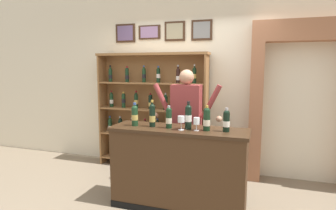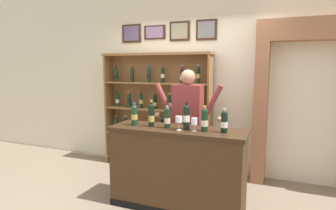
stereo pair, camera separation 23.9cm
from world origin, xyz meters
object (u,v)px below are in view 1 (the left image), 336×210
object	(u,v)px
wine_shelf	(152,110)
tasting_bottle_grappa	(207,119)
shopkeeper	(186,116)
tasting_bottle_brunello	(169,117)
tasting_bottle_prosecco	(226,121)
wine_glass_center	(181,120)
tasting_bottle_super_tuscan	(152,115)
tasting_bottle_chianti	(135,115)
wine_glass_left	(197,122)
tasting_counter	(179,168)
tasting_bottle_vin_santo	(188,116)

from	to	relation	value
wine_shelf	tasting_bottle_grappa	size ratio (longest dim) A/B	6.64
shopkeeper	tasting_bottle_brunello	size ratio (longest dim) A/B	6.23
tasting_bottle_prosecco	wine_glass_center	bearing A→B (deg)	-170.58
wine_shelf	tasting_bottle_super_tuscan	distance (m)	1.36
tasting_bottle_chianti	tasting_bottle_grappa	size ratio (longest dim) A/B	0.98
tasting_bottle_prosecco	shopkeeper	bearing A→B (deg)	137.24
wine_glass_left	tasting_counter	bearing A→B (deg)	165.80
tasting_bottle_brunello	wine_glass_left	size ratio (longest dim) A/B	1.78
tasting_counter	wine_glass_center	world-z (taller)	wine_glass_center
tasting_bottle_grappa	tasting_bottle_chianti	bearing A→B (deg)	-179.70
tasting_bottle_grappa	wine_glass_center	bearing A→B (deg)	-167.16
wine_glass_center	tasting_bottle_prosecco	bearing A→B (deg)	9.42
tasting_bottle_brunello	tasting_bottle_vin_santo	world-z (taller)	tasting_bottle_vin_santo
tasting_bottle_vin_santo	tasting_bottle_prosecco	size ratio (longest dim) A/B	1.21
tasting_bottle_vin_santo	tasting_bottle_chianti	bearing A→B (deg)	-178.18
wine_shelf	tasting_bottle_prosecco	xyz separation A→B (m)	(1.38, -1.25, 0.12)
wine_glass_center	tasting_bottle_chianti	bearing A→B (deg)	174.40
shopkeeper	tasting_bottle_prosecco	world-z (taller)	shopkeeper
tasting_counter	tasting_bottle_prosecco	world-z (taller)	tasting_bottle_prosecco
tasting_counter	tasting_bottle_grappa	bearing A→B (deg)	-4.32
tasting_bottle_super_tuscan	tasting_bottle_brunello	xyz separation A→B (m)	(0.22, -0.02, -0.01)
shopkeeper	tasting_bottle_grappa	world-z (taller)	shopkeeper
tasting_bottle_brunello	tasting_bottle_chianti	bearing A→B (deg)	179.91
shopkeeper	wine_glass_left	size ratio (longest dim) A/B	11.10
wine_glass_center	wine_glass_left	bearing A→B (deg)	10.60
tasting_bottle_prosecco	wine_glass_left	distance (m)	0.33
tasting_bottle_super_tuscan	tasting_bottle_chianti	bearing A→B (deg)	-175.94
tasting_bottle_prosecco	wine_glass_center	size ratio (longest dim) A/B	1.64
wine_glass_left	tasting_bottle_super_tuscan	bearing A→B (deg)	175.56
tasting_counter	tasting_bottle_chianti	bearing A→B (deg)	-176.88
tasting_bottle_super_tuscan	wine_glass_left	world-z (taller)	tasting_bottle_super_tuscan
tasting_counter	wine_glass_left	size ratio (longest dim) A/B	10.86
tasting_bottle_grappa	tasting_bottle_prosecco	xyz separation A→B (m)	(0.22, 0.02, -0.01)
tasting_counter	tasting_bottle_super_tuscan	xyz separation A→B (m)	(-0.33, -0.01, 0.64)
tasting_bottle_vin_santo	tasting_counter	bearing A→B (deg)	175.71
tasting_bottle_brunello	tasting_bottle_prosecco	distance (m)	0.67
tasting_counter	tasting_bottle_vin_santo	world-z (taller)	tasting_bottle_vin_santo
shopkeeper	tasting_bottle_chianti	size ratio (longest dim) A/B	5.86
shopkeeper	tasting_bottle_prosecco	distance (m)	0.84
wine_shelf	tasting_bottle_prosecco	size ratio (longest dim) A/B	7.17
wine_shelf	shopkeeper	distance (m)	1.03
wine_shelf	tasting_bottle_super_tuscan	size ratio (longest dim) A/B	5.93
tasting_bottle_grappa	tasting_bottle_brunello	bearing A→B (deg)	-179.31
wine_glass_left	shopkeeper	bearing A→B (deg)	114.69
tasting_counter	tasting_bottle_brunello	world-z (taller)	tasting_bottle_brunello
shopkeeper	tasting_bottle_grappa	distance (m)	0.71
tasting_bottle_chianti	tasting_bottle_brunello	xyz separation A→B (m)	(0.44, -0.00, -0.01)
tasting_bottle_chianti	tasting_bottle_prosecco	size ratio (longest dim) A/B	1.06
tasting_bottle_grappa	tasting_bottle_prosecco	world-z (taller)	tasting_bottle_grappa
shopkeeper	tasting_bottle_vin_santo	xyz separation A→B (m)	(0.17, -0.57, 0.11)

